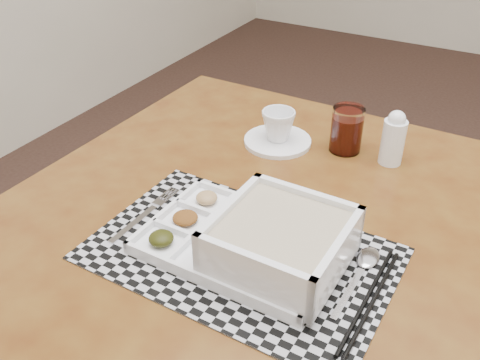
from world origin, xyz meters
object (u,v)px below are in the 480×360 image
object	(u,v)px
juice_glass	(346,131)
creamer_bottle	(393,138)
serving_tray	(270,244)
cup	(278,125)
dining_table	(271,242)

from	to	relation	value
juice_glass	creamer_bottle	size ratio (longest dim) A/B	0.84
creamer_bottle	serving_tray	bearing A→B (deg)	-101.48
serving_tray	cup	bearing A→B (deg)	113.92
cup	juice_glass	bearing A→B (deg)	-2.62
serving_tray	cup	world-z (taller)	serving_tray
juice_glass	creamer_bottle	distance (m)	0.10
cup	serving_tray	bearing A→B (deg)	-86.21
cup	creamer_bottle	xyz separation A→B (m)	(0.24, 0.04, 0.01)
serving_tray	creamer_bottle	size ratio (longest dim) A/B	2.83
dining_table	serving_tray	bearing A→B (deg)	-65.94
juice_glass	cup	bearing A→B (deg)	-162.49
dining_table	creamer_bottle	world-z (taller)	creamer_bottle
dining_table	cup	distance (m)	0.28
creamer_bottle	juice_glass	bearing A→B (deg)	178.25
dining_table	juice_glass	bearing A→B (deg)	82.50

